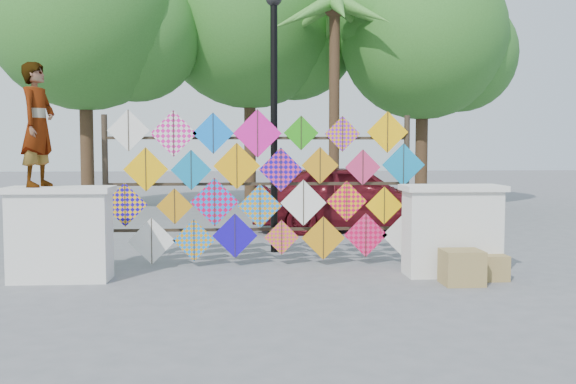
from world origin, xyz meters
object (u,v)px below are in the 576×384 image
object	(u,v)px
kite_rack	(263,187)
lamppost	(274,95)
sedan	(350,197)
vendor_woman	(38,125)

from	to	relation	value
kite_rack	lamppost	distance (m)	1.97
sedan	lamppost	xyz separation A→B (m)	(-1.79, -2.81, 1.96)
sedan	kite_rack	bearing A→B (deg)	151.88
lamppost	kite_rack	bearing A→B (deg)	-100.57
sedan	lamppost	distance (m)	3.87
kite_rack	lamppost	size ratio (longest dim) A/B	1.10
kite_rack	vendor_woman	xyz separation A→B (m)	(-3.02, -0.93, 0.90)
sedan	lamppost	size ratio (longest dim) A/B	0.96
kite_rack	lamppost	xyz separation A→B (m)	(0.24, 1.27, 1.49)
vendor_woman	lamppost	world-z (taller)	lamppost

